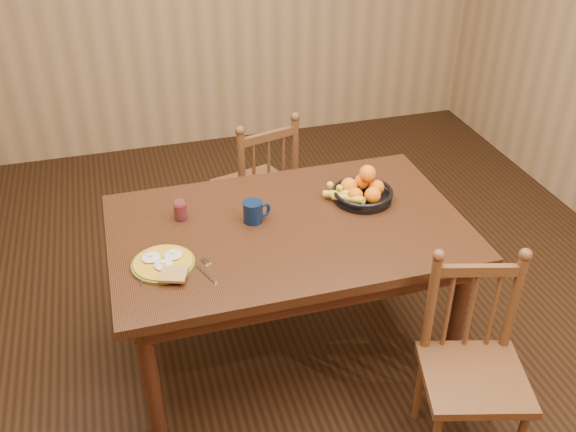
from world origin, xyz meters
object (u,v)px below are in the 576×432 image
object	(u,v)px
breakfast_plate	(164,263)
fruit_bowl	(362,191)
chair_near	(473,367)
coffee_mug	(254,211)
chair_far	(258,188)
dining_table	(288,241)

from	to	relation	value
breakfast_plate	fruit_bowl	bearing A→B (deg)	15.26
chair_near	coffee_mug	xyz separation A→B (m)	(-0.70, 0.84, 0.36)
fruit_bowl	chair_near	bearing A→B (deg)	-79.86
chair_far	coffee_mug	world-z (taller)	chair_far
chair_near	fruit_bowl	world-z (taller)	fruit_bowl
chair_near	breakfast_plate	world-z (taller)	chair_near
dining_table	chair_near	size ratio (longest dim) A/B	1.77
chair_far	chair_near	xyz separation A→B (m)	(0.49, -1.63, -0.01)
breakfast_plate	coffee_mug	size ratio (longest dim) A/B	2.26
breakfast_plate	chair_far	bearing A→B (deg)	57.82
chair_near	coffee_mug	distance (m)	1.15
breakfast_plate	dining_table	bearing A→B (deg)	14.44
coffee_mug	chair_far	bearing A→B (deg)	75.58
chair_far	fruit_bowl	xyz separation A→B (m)	(0.34, -0.75, 0.35)
breakfast_plate	chair_near	bearing A→B (deg)	-28.15
coffee_mug	fruit_bowl	xyz separation A→B (m)	(0.54, 0.04, -0.00)
breakfast_plate	fruit_bowl	xyz separation A→B (m)	(0.98, 0.27, 0.03)
dining_table	breakfast_plate	xyz separation A→B (m)	(-0.58, -0.15, 0.10)
coffee_mug	fruit_bowl	bearing A→B (deg)	4.30
fruit_bowl	coffee_mug	bearing A→B (deg)	-175.70
chair_far	chair_near	world-z (taller)	chair_far
dining_table	chair_far	size ratio (longest dim) A/B	1.75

